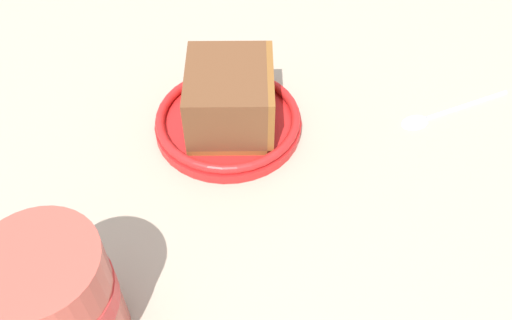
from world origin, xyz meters
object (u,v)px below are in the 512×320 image
small_plate (228,121)px  cake_slice (230,97)px  tea_mug (55,301)px  teaspoon (434,114)px

small_plate → cake_slice: bearing=59.1°
small_plate → tea_mug: (12.87, -20.36, 4.50)cm
tea_mug → teaspoon: size_ratio=0.82×
small_plate → teaspoon: size_ratio=1.11×
cake_slice → teaspoon: size_ratio=0.93×
small_plate → cake_slice: (0.14, 0.23, 3.17)cm
small_plate → cake_slice: cake_slice is taller
cake_slice → tea_mug: size_ratio=1.13×
small_plate → tea_mug: size_ratio=1.35×
cake_slice → teaspoon: 21.04cm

